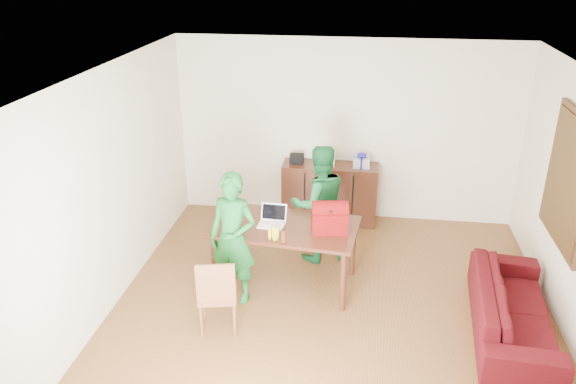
% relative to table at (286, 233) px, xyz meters
% --- Properties ---
extents(room, '(5.20, 5.70, 2.90)m').
position_rel_table_xyz_m(room, '(0.61, -0.55, 0.61)').
color(room, '#432910').
rests_on(room, ground).
extents(table, '(1.78, 1.12, 0.79)m').
position_rel_table_xyz_m(table, '(0.00, 0.00, 0.00)').
color(table, black).
rests_on(table, ground).
extents(chair, '(0.48, 0.46, 0.89)m').
position_rel_table_xyz_m(chair, '(-0.59, -1.00, -0.43)').
color(chair, brown).
rests_on(chair, ground).
extents(person_near, '(0.65, 0.50, 1.58)m').
position_rel_table_xyz_m(person_near, '(-0.55, -0.40, 0.09)').
color(person_near, '#155F22').
rests_on(person_near, ground).
extents(person_far, '(0.95, 0.86, 1.58)m').
position_rel_table_xyz_m(person_far, '(0.33, 0.68, 0.10)').
color(person_far, '#135929').
rests_on(person_far, ground).
extents(laptop, '(0.32, 0.23, 0.22)m').
position_rel_table_xyz_m(laptop, '(-0.17, -0.02, 0.14)').
color(laptop, white).
rests_on(laptop, table).
extents(bananas, '(0.18, 0.12, 0.06)m').
position_rel_table_xyz_m(bananas, '(-0.08, -0.38, 0.13)').
color(bananas, gold).
rests_on(bananas, table).
extents(bottle, '(0.07, 0.07, 0.17)m').
position_rel_table_xyz_m(bottle, '(0.04, -0.41, 0.19)').
color(bottle, '#522712').
rests_on(bottle, table).
extents(red_bag, '(0.44, 0.30, 0.30)m').
position_rel_table_xyz_m(red_bag, '(0.53, -0.08, 0.25)').
color(red_bag, '#6C0807').
rests_on(red_bag, table).
extents(sofa, '(0.96, 2.06, 0.58)m').
position_rel_table_xyz_m(sofa, '(2.55, -0.62, -0.40)').
color(sofa, '#35060D').
rests_on(sofa, ground).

